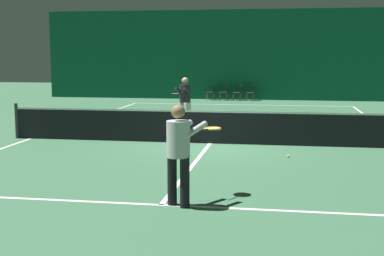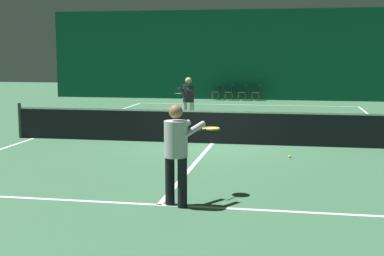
% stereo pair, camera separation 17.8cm
% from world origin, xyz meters
% --- Properties ---
extents(ground_plane, '(60.00, 60.00, 0.00)m').
position_xyz_m(ground_plane, '(0.00, 0.00, 0.00)').
color(ground_plane, '#386647').
extents(backdrop_curtain, '(23.00, 0.12, 4.99)m').
position_xyz_m(backdrop_curtain, '(0.00, 15.05, 2.50)').
color(backdrop_curtain, '#0F5138').
rests_on(backdrop_curtain, ground).
extents(court_line_baseline_far, '(11.00, 0.10, 0.00)m').
position_xyz_m(court_line_baseline_far, '(0.00, 11.90, 0.00)').
color(court_line_baseline_far, white).
rests_on(court_line_baseline_far, ground).
extents(court_line_service_far, '(8.25, 0.10, 0.00)m').
position_xyz_m(court_line_service_far, '(0.00, 6.40, 0.00)').
color(court_line_service_far, white).
rests_on(court_line_service_far, ground).
extents(court_line_service_near, '(8.25, 0.10, 0.00)m').
position_xyz_m(court_line_service_near, '(0.00, -6.40, 0.00)').
color(court_line_service_near, white).
rests_on(court_line_service_near, ground).
extents(court_line_sideline_left, '(0.10, 23.80, 0.00)m').
position_xyz_m(court_line_sideline_left, '(-5.50, 0.00, 0.00)').
color(court_line_sideline_left, white).
rests_on(court_line_sideline_left, ground).
extents(court_line_centre, '(0.10, 12.80, 0.00)m').
position_xyz_m(court_line_centre, '(0.00, 0.00, 0.00)').
color(court_line_centre, white).
rests_on(court_line_centre, ground).
extents(tennis_net, '(12.00, 0.10, 1.07)m').
position_xyz_m(tennis_net, '(0.00, 0.00, 0.51)').
color(tennis_net, black).
rests_on(tennis_net, ground).
extents(player_near, '(0.95, 1.39, 1.73)m').
position_xyz_m(player_near, '(0.32, -6.37, 1.01)').
color(player_near, black).
rests_on(player_near, ground).
extents(player_far, '(0.57, 1.42, 1.73)m').
position_xyz_m(player_far, '(-1.40, 3.65, 1.01)').
color(player_far, beige).
rests_on(player_far, ground).
extents(courtside_chair_0, '(0.44, 0.44, 0.84)m').
position_xyz_m(courtside_chair_0, '(-1.81, 14.50, 0.49)').
color(courtside_chair_0, brown).
rests_on(courtside_chair_0, ground).
extents(courtside_chair_1, '(0.44, 0.44, 0.84)m').
position_xyz_m(courtside_chair_1, '(-1.07, 14.50, 0.49)').
color(courtside_chair_1, brown).
rests_on(courtside_chair_1, ground).
extents(courtside_chair_2, '(0.44, 0.44, 0.84)m').
position_xyz_m(courtside_chair_2, '(-0.33, 14.50, 0.49)').
color(courtside_chair_2, brown).
rests_on(courtside_chair_2, ground).
extents(courtside_chair_3, '(0.44, 0.44, 0.84)m').
position_xyz_m(courtside_chair_3, '(0.41, 14.50, 0.49)').
color(courtside_chair_3, brown).
rests_on(courtside_chair_3, ground).
extents(tennis_ball, '(0.07, 0.07, 0.07)m').
position_xyz_m(tennis_ball, '(2.20, -1.76, 0.03)').
color(tennis_ball, '#D1DB33').
rests_on(tennis_ball, ground).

